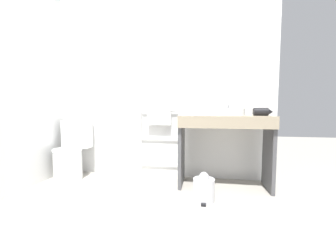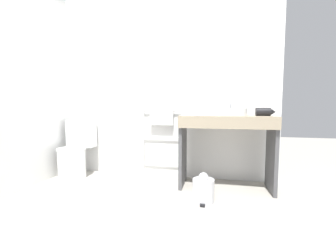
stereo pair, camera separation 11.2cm
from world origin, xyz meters
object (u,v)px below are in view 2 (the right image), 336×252
(toilet, at_px, (75,153))
(hair_dryer, at_px, (264,112))
(sink_basin, at_px, (232,112))
(trash_bin, at_px, (203,189))
(cup_near_edge, at_px, (199,111))
(towel_radiator, at_px, (162,128))
(cup_near_wall, at_px, (193,111))

(toilet, height_order, hair_dryer, hair_dryer)
(sink_basin, height_order, trash_bin, sink_basin)
(toilet, bearing_deg, cup_near_edge, 3.84)
(towel_radiator, distance_m, cup_near_wall, 0.51)
(towel_radiator, distance_m, sink_basin, 0.96)
(cup_near_edge, bearing_deg, sink_basin, -15.19)
(cup_near_edge, xyz_separation_m, hair_dryer, (0.73, -0.19, -0.00))
(sink_basin, relative_size, trash_bin, 1.17)
(towel_radiator, height_order, trash_bin, towel_radiator)
(toilet, height_order, sink_basin, sink_basin)
(hair_dryer, bearing_deg, toilet, 178.28)
(towel_radiator, xyz_separation_m, cup_near_wall, (0.44, -0.08, 0.23))
(trash_bin, bearing_deg, hair_dryer, 32.71)
(cup_near_edge, bearing_deg, toilet, -176.16)
(towel_radiator, relative_size, hair_dryer, 4.62)
(towel_radiator, bearing_deg, cup_near_edge, -13.80)
(towel_radiator, xyz_separation_m, trash_bin, (0.61, -0.72, -0.56))
(towel_radiator, height_order, cup_near_edge, cup_near_edge)
(toilet, height_order, cup_near_wall, cup_near_wall)
(cup_near_edge, distance_m, trash_bin, 0.99)
(toilet, distance_m, sink_basin, 2.16)
(toilet, distance_m, cup_near_edge, 1.80)
(cup_near_wall, relative_size, hair_dryer, 0.49)
(cup_near_wall, distance_m, trash_bin, 1.03)
(toilet, bearing_deg, sink_basin, 0.25)
(sink_basin, relative_size, cup_near_edge, 3.58)
(toilet, relative_size, hair_dryer, 3.85)
(sink_basin, relative_size, cup_near_wall, 3.51)
(cup_near_wall, bearing_deg, sink_basin, -17.64)
(sink_basin, distance_m, hair_dryer, 0.35)
(towel_radiator, bearing_deg, cup_near_wall, -10.88)
(hair_dryer, height_order, trash_bin, hair_dryer)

